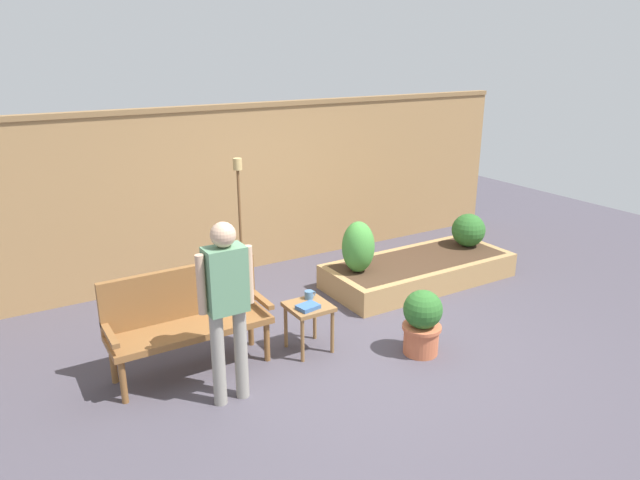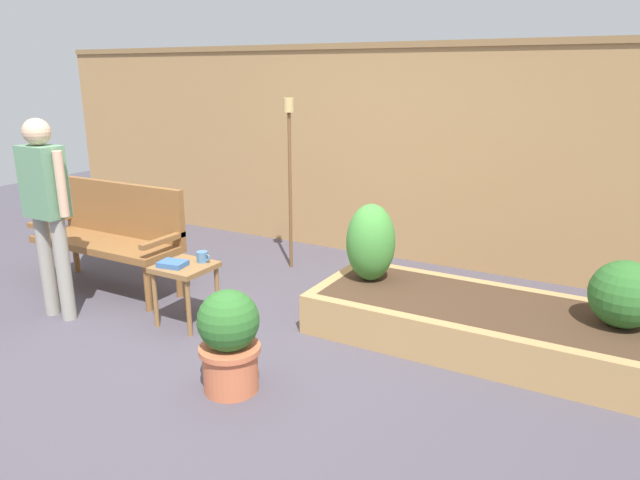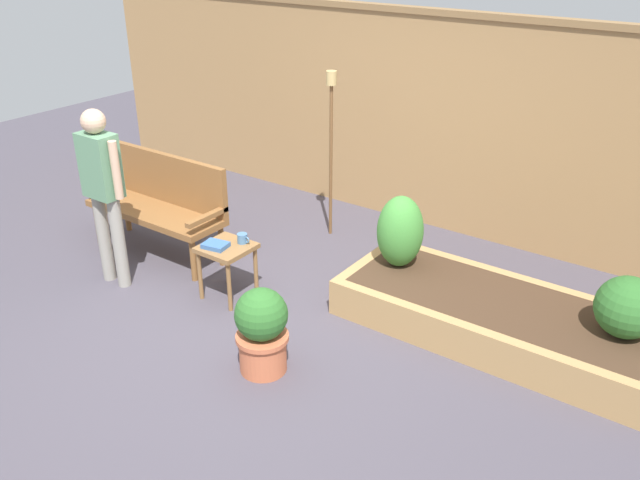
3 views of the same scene
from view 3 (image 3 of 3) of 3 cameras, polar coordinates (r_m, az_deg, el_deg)
The scene contains 12 objects.
ground_plane at distance 5.35m, azimuth -6.46°, elevation -7.13°, with size 14.00×14.00×0.00m, color #47424C.
fence_back at distance 6.88m, azimuth 7.77°, elevation 10.42°, with size 8.40×0.14×2.16m.
garden_bench at distance 6.41m, azimuth -13.50°, elevation 3.58°, with size 1.44×0.48×0.94m.
side_table at distance 5.54m, azimuth -8.04°, elevation -1.25°, with size 0.40×0.40×0.48m.
cup_on_table at distance 5.52m, azimuth -6.69°, elevation 0.14°, with size 0.12×0.09×0.08m.
book_on_table at distance 5.48m, azimuth -9.00°, elevation -0.44°, with size 0.20×0.15×0.04m, color #38609E.
potted_boxwood at distance 4.65m, azimuth -5.04°, elevation -7.67°, with size 0.38×0.38×0.65m.
raised_planter_bed at distance 5.29m, azimuth 14.76°, elevation -6.41°, with size 2.40×1.00×0.30m.
shrub_near_bench at distance 5.44m, azimuth 6.93°, elevation 0.74°, with size 0.38×0.38×0.61m.
shrub_far_corner at distance 5.00m, azimuth 24.96°, elevation -5.28°, with size 0.44×0.44×0.44m.
tiki_torch at distance 6.38m, azimuth 0.96°, elevation 9.85°, with size 0.10×0.10×1.65m.
person_by_bench at distance 5.78m, azimuth -18.22°, elevation 4.66°, with size 0.47×0.20×1.56m.
Camera 3 is at (3.07, -3.28, 2.91)m, focal length 37.12 mm.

